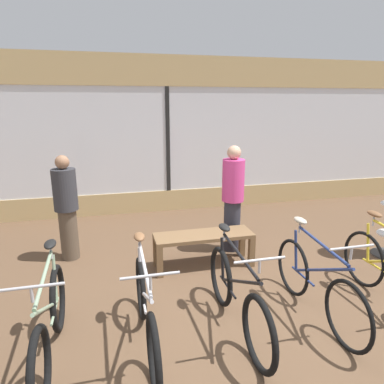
{
  "coord_description": "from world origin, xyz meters",
  "views": [
    {
      "loc": [
        -1.22,
        -3.15,
        2.29
      ],
      "look_at": [
        0.0,
        1.79,
        0.95
      ],
      "focal_mm": 32.0,
      "sensor_mm": 36.0,
      "label": 1
    }
  ],
  "objects": [
    {
      "name": "bicycle_center",
      "position": [
        -0.04,
        -0.27,
        0.38
      ],
      "size": [
        0.46,
        1.72,
        1.02
      ],
      "color": "black",
      "rests_on": "ground_plane"
    },
    {
      "name": "ground_plane",
      "position": [
        0.0,
        0.0,
        0.0
      ],
      "size": [
        24.0,
        24.0,
        0.0
      ],
      "primitive_type": "plane",
      "color": "brown"
    },
    {
      "name": "bicycle_far_left",
      "position": [
        -1.81,
        -0.29,
        0.38
      ],
      "size": [
        0.46,
        1.71,
        1.02
      ],
      "color": "black",
      "rests_on": "ground_plane"
    },
    {
      "name": "shop_back_wall",
      "position": [
        0.0,
        3.92,
        1.64
      ],
      "size": [
        12.0,
        0.08,
        3.2
      ],
      "color": "tan",
      "rests_on": "ground_plane"
    },
    {
      "name": "display_bench",
      "position": [
        0.02,
        1.19,
        0.4
      ],
      "size": [
        1.4,
        0.44,
        0.49
      ],
      "color": "brown",
      "rests_on": "ground_plane"
    },
    {
      "name": "bicycle_left",
      "position": [
        -0.96,
        -0.3,
        0.37
      ],
      "size": [
        0.46,
        1.72,
        1.02
      ],
      "color": "black",
      "rests_on": "ground_plane"
    },
    {
      "name": "bicycle_right",
      "position": [
        0.88,
        -0.25,
        0.39
      ],
      "size": [
        0.46,
        1.69,
        1.02
      ],
      "color": "black",
      "rests_on": "ground_plane"
    },
    {
      "name": "customer_near_rack",
      "position": [
        0.61,
        1.64,
        0.88
      ],
      "size": [
        0.44,
        0.44,
        1.67
      ],
      "color": "#2D2D38",
      "rests_on": "ground_plane"
    },
    {
      "name": "customer_by_window",
      "position": [
        -1.86,
        1.92,
        0.82
      ],
      "size": [
        0.48,
        0.48,
        1.57
      ],
      "color": "brown",
      "rests_on": "ground_plane"
    }
  ]
}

